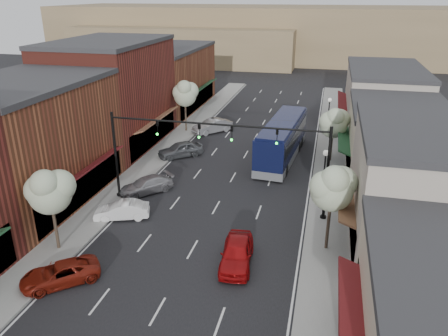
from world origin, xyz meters
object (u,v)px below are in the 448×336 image
Objects in this scene: tree_right_far at (334,122)px; tree_left_far at (185,93)px; parked_car_a at (60,274)px; lamp_post_far at (329,111)px; red_hatchback at (237,253)px; signal_mast_left at (143,145)px; parked_car_e at (212,126)px; parked_car_b at (122,210)px; tree_left_near at (50,190)px; tree_right_near at (333,187)px; lamp_post_near at (325,168)px; signal_mast_right at (294,157)px; parked_car_d at (181,149)px; coach_bus at (282,139)px; parked_car_c at (146,185)px.

tree_left_far is at bearing 160.13° from tree_right_far.
tree_right_far is at bearing 106.55° from parked_car_a.
parked_car_a is (2.05, -28.95, -4.00)m from tree_left_far.
red_hatchback is at bearing -99.96° from lamp_post_far.
lamp_post_far is 1.03× the size of parked_car_a.
signal_mast_left is 1.85× the size of lamp_post_far.
parked_car_a is 29.37m from parked_car_e.
lamp_post_far reaches higher than parked_car_b.
tree_left_near is (-2.63, -8.05, -0.40)m from signal_mast_left.
parked_car_a is (2.05, -2.95, -3.62)m from tree_left_near.
parked_car_e is (1.01, 29.36, 0.19)m from parked_car_a.
tree_left_near is 1.19× the size of parked_car_e.
tree_right_near is 1.34× the size of lamp_post_near.
signal_mast_right is 1.83× the size of parked_car_d.
tree_left_far is 13.61m from coach_bus.
signal_mast_right is at bearing 85.19° from parked_car_b.
lamp_post_near is at bearing 57.68° from red_hatchback.
lamp_post_near is at bearing 92.90° from parked_car_a.
parked_car_c is (-0.00, 12.28, 0.05)m from parked_car_a.
tree_left_near is 5.10m from parked_car_a.
lamp_post_near is at bearing 47.20° from parked_car_c.
tree_left_near is at bearing -119.78° from lamp_post_far.
tree_right_near is 1.32× the size of parked_car_d.
red_hatchback is at bearing 0.85° from parked_car_c.
parked_car_d is (-14.55, -2.07, -3.23)m from tree_right_far.
parked_car_e is at bearing 88.66° from signal_mast_left.
tree_left_near is 1.27× the size of parked_car_c.
tree_right_near is 1.38× the size of parked_car_a.
parked_car_c is at bearing -51.19° from parked_car_e.
signal_mast_left reaches higher than tree_left_far.
tree_left_near is 10.20m from parked_car_c.
parked_car_d is (-14.00, -10.13, -2.24)m from lamp_post_far.
parked_car_e is (1.01, 21.57, 0.14)m from parked_car_b.
signal_mast_right reaches higher than red_hatchback.
signal_mast_left reaches higher than parked_car_d.
parked_car_d is at bearing 113.33° from red_hatchback.
signal_mast_right is 21.64m from parked_car_e.
coach_bus reaches higher than parked_car_a.
tree_right_far is 27.39m from parked_car_a.
lamp_post_far is (-0.55, 8.06, -0.99)m from tree_right_far.
tree_right_far is 1.21× the size of parked_car_d.
parked_car_a is 0.96× the size of parked_car_c.
tree_left_far is 1.28× the size of parked_car_e.
tree_left_near reaches higher than parked_car_c.
signal_mast_right reaches higher than parked_car_d.
parked_car_e reaches higher than parked_car_c.
lamp_post_far is at bearing 85.21° from parked_car_d.
tree_left_far is 0.48× the size of coach_bus.
parked_car_c is at bearing -174.98° from lamp_post_near.
signal_mast_right reaches higher than tree_left_far.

